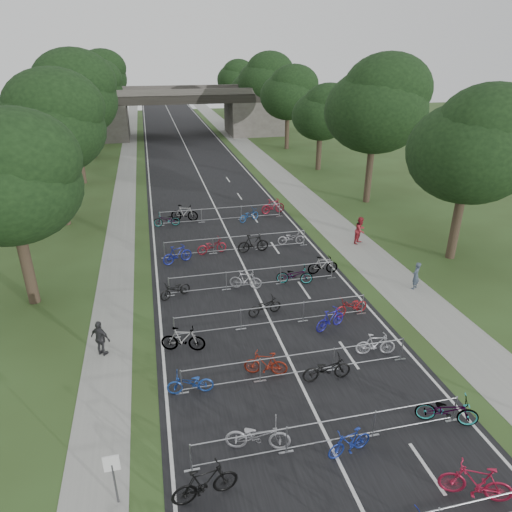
{
  "coord_description": "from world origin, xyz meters",
  "views": [
    {
      "loc": [
        -4.98,
        -6.8,
        12.0
      ],
      "look_at": [
        0.52,
        16.64,
        1.1
      ],
      "focal_mm": 32.0,
      "sensor_mm": 36.0,
      "label": 1
    }
  ],
  "objects_px": {
    "pedestrian_b": "(360,230)",
    "pedestrian_c": "(101,339)",
    "pedestrian_a": "(416,276)",
    "overpass_bridge": "(179,112)",
    "park_sign": "(113,471)"
  },
  "relations": [
    {
      "from": "overpass_bridge",
      "to": "pedestrian_a",
      "type": "bearing_deg",
      "value": -80.69
    },
    {
      "from": "pedestrian_a",
      "to": "pedestrian_b",
      "type": "bearing_deg",
      "value": -124.06
    },
    {
      "from": "overpass_bridge",
      "to": "park_sign",
      "type": "distance_m",
      "value": 62.41
    },
    {
      "from": "park_sign",
      "to": "pedestrian_c",
      "type": "bearing_deg",
      "value": 97.03
    },
    {
      "from": "overpass_bridge",
      "to": "pedestrian_a",
      "type": "distance_m",
      "value": 52.98
    },
    {
      "from": "pedestrian_b",
      "to": "pedestrian_a",
      "type": "bearing_deg",
      "value": -126.02
    },
    {
      "from": "park_sign",
      "to": "pedestrian_b",
      "type": "height_order",
      "value": "pedestrian_b"
    },
    {
      "from": "pedestrian_b",
      "to": "overpass_bridge",
      "type": "bearing_deg",
      "value": 63.05
    },
    {
      "from": "pedestrian_c",
      "to": "overpass_bridge",
      "type": "bearing_deg",
      "value": -61.77
    },
    {
      "from": "park_sign",
      "to": "pedestrian_a",
      "type": "height_order",
      "value": "park_sign"
    },
    {
      "from": "park_sign",
      "to": "pedestrian_a",
      "type": "distance_m",
      "value": 18.22
    },
    {
      "from": "overpass_bridge",
      "to": "pedestrian_c",
      "type": "xyz_separation_m",
      "value": [
        -7.72,
        -54.54,
        -2.71
      ]
    },
    {
      "from": "pedestrian_a",
      "to": "pedestrian_c",
      "type": "bearing_deg",
      "value": -27.3
    },
    {
      "from": "park_sign",
      "to": "pedestrian_b",
      "type": "relative_size",
      "value": 0.98
    },
    {
      "from": "pedestrian_b",
      "to": "pedestrian_c",
      "type": "distance_m",
      "value": 18.48
    }
  ]
}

